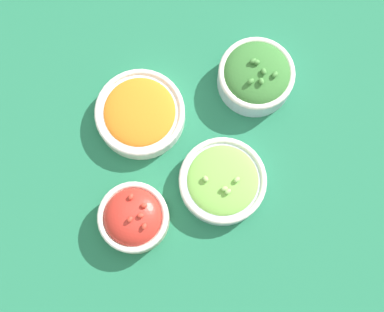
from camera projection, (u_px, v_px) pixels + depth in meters
name	position (u px, v px, depth m)	size (l,w,h in m)	color
ground_plane	(192.00, 159.00, 1.07)	(3.00, 3.00, 0.00)	#23704C
bowl_lettuce	(223.00, 181.00, 1.04)	(0.17, 0.17, 0.06)	#B2C1CC
bowl_cherry_tomatoes	(133.00, 218.00, 1.01)	(0.14, 0.14, 0.08)	beige
bowl_carrots	(140.00, 113.00, 1.07)	(0.18, 0.18, 0.05)	silver
bowl_broccoli	(256.00, 76.00, 1.07)	(0.15, 0.15, 0.08)	#B2C1CC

